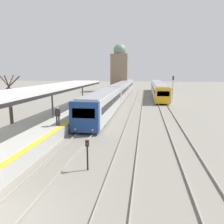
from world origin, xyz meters
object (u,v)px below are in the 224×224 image
train_near (119,91)px  signal_mast_far (173,86)px  train_far (158,88)px  person_on_platform (57,115)px  signal_post_near (87,152)px

train_near → signal_mast_far: (10.36, -1.99, 1.29)m
train_near → train_far: 12.34m
person_on_platform → signal_mast_far: size_ratio=0.35×
signal_post_near → signal_mast_far: signal_mast_far is taller
signal_mast_far → person_on_platform: bearing=-116.7°
train_near → signal_post_near: size_ratio=28.94×
train_near → signal_mast_far: bearing=-10.9°
person_on_platform → train_near: 26.90m
train_far → signal_mast_far: size_ratio=6.74×
signal_post_near → train_far: bearing=81.6°
person_on_platform → train_far: bearing=73.9°
person_on_platform → signal_mast_far: (12.48, 24.82, 1.06)m
train_far → signal_mast_far: bearing=-79.4°
person_on_platform → train_near: size_ratio=0.03×
train_near → signal_mast_far: size_ratio=10.87×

